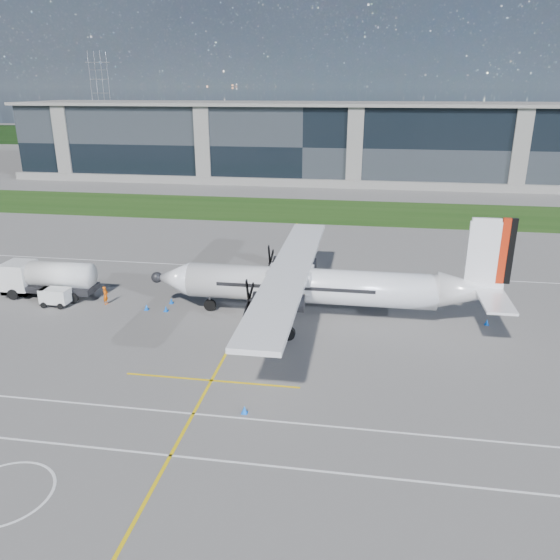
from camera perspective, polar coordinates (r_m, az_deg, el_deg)
The scene contains 17 objects.
ground at distance 80.31m, azimuth -0.25°, elevation 6.15°, with size 400.00×400.00×0.00m, color #575553.
grass_strip at distance 88.01m, azimuth 0.59°, elevation 7.36°, with size 400.00×18.00×0.04m, color #1B3E11.
terminal_building at distance 118.29m, azimuth 2.96°, elevation 14.14°, with size 120.00×20.00×15.00m, color black.
tree_line at distance 178.23m, azimuth 5.10°, elevation 14.46°, with size 400.00×6.00×6.00m, color black.
pylon_west at distance 208.79m, azimuth -18.19°, elevation 17.65°, with size 9.00×4.60×30.00m, color gray, non-canonical shape.
yellow_taxiway_centerline at distance 51.54m, azimuth -2.33°, elevation -1.63°, with size 0.20×70.00×0.01m, color yellow.
white_lane_line at distance 32.23m, azimuth -16.61°, elevation -16.66°, with size 90.00×0.15×0.01m, color white.
turboprop_aircraft at distance 45.19m, azimuth 4.52°, elevation 1.42°, with size 29.53×30.63×9.19m, color white, non-canonical shape.
fuel_tanker_truck at distance 55.42m, azimuth -23.52°, elevation 0.11°, with size 9.09×2.95×3.41m, color silver, non-canonical shape.
baggage_tug at distance 52.88m, azimuth -22.40°, elevation -1.67°, with size 2.67×1.60×1.60m, color silver, non-canonical shape.
ground_crew_person at distance 51.63m, azimuth -17.78°, elevation -1.41°, with size 0.79×0.56×1.93m, color #F25907.
safety_cone_portwing at distance 33.84m, azimuth -3.74°, elevation -13.36°, with size 0.36×0.36×0.50m, color blue.
safety_cone_stbdwing at distance 61.63m, azimuth 2.97°, elevation 2.19°, with size 0.36×0.36×0.50m, color blue.
safety_cone_nose_port at distance 48.88m, azimuth -11.83°, elevation -2.95°, with size 0.36×0.36×0.50m, color blue.
safety_cone_nose_stbd at distance 50.55m, azimuth -11.29°, elevation -2.14°, with size 0.36×0.36×0.50m, color blue.
safety_cone_fwd at distance 49.58m, azimuth -13.78°, elevation -2.78°, with size 0.36×0.36×0.50m, color blue.
safety_cone_tail at distance 48.32m, azimuth 20.80°, elevation -4.13°, with size 0.36×0.36×0.50m, color blue.
Camera 1 is at (12.60, -37.10, 18.61)m, focal length 35.00 mm.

